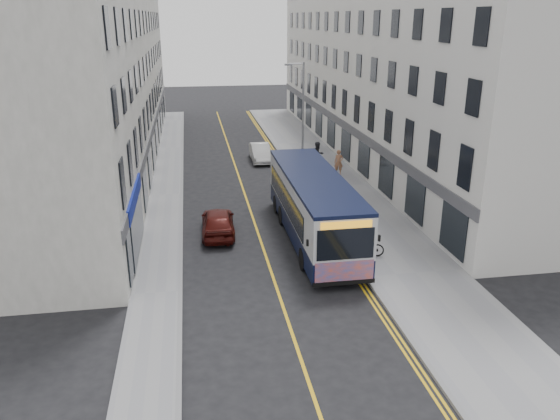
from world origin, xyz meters
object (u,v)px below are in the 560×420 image
object	(u,v)px
streetlamp	(302,118)
car_maroon	(218,222)
pedestrian_near	(339,162)
car_white	(260,153)
bicycle	(364,246)
pedestrian_far	(318,155)
city_bus	(313,205)

from	to	relation	value
streetlamp	car_maroon	size ratio (longest dim) A/B	1.92
pedestrian_near	car_white	distance (m)	7.15
bicycle	car_white	distance (m)	19.15
bicycle	car_maroon	xyz separation A→B (m)	(-6.61, 4.08, 0.11)
pedestrian_far	car_maroon	distance (m)	14.21
car_maroon	city_bus	bearing A→B (deg)	165.53
bicycle	streetlamp	bearing A→B (deg)	18.01
city_bus	car_maroon	world-z (taller)	city_bus
pedestrian_near	bicycle	bearing A→B (deg)	-87.39
streetlamp	pedestrian_far	bearing A→B (deg)	55.97
streetlamp	pedestrian_far	distance (m)	4.60
pedestrian_near	car_white	bearing A→B (deg)	146.65
pedestrian_near	car_maroon	size ratio (longest dim) A/B	0.42
car_white	car_maroon	distance (m)	15.49
city_bus	streetlamp	bearing A→B (deg)	81.85
streetlamp	pedestrian_near	bearing A→B (deg)	14.36
city_bus	bicycle	xyz separation A→B (m)	(1.87, -2.67, -1.24)
city_bus	pedestrian_far	xyz separation A→B (m)	(3.30, 13.11, -0.74)
car_white	car_maroon	size ratio (longest dim) A/B	0.98
pedestrian_far	bicycle	bearing A→B (deg)	-118.25
city_bus	pedestrian_near	bearing A→B (deg)	68.63
pedestrian_near	car_maroon	bearing A→B (deg)	-120.19
streetlamp	pedestrian_near	size ratio (longest dim) A/B	4.53
streetlamp	bicycle	size ratio (longest dim) A/B	4.32
bicycle	pedestrian_near	distance (m)	14.07
car_white	pedestrian_far	bearing A→B (deg)	-39.45
streetlamp	city_bus	distance (m)	10.84
pedestrian_far	pedestrian_near	bearing A→B (deg)	-84.23
streetlamp	bicycle	world-z (taller)	streetlamp
bicycle	car_maroon	size ratio (longest dim) A/B	0.44
streetlamp	pedestrian_near	xyz separation A→B (m)	(2.88, 0.74, -3.38)
car_white	city_bus	bearing A→B (deg)	-87.76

